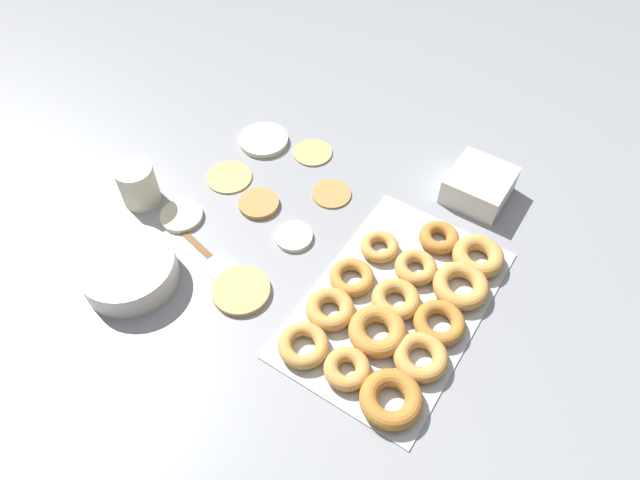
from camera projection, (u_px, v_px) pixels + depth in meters
name	position (u px, v px, depth m)	size (l,w,h in m)	color
ground_plane	(300.00, 230.00, 1.22)	(3.00, 3.00, 0.00)	gray
pancake_0	(264.00, 140.00, 1.39)	(0.12, 0.12, 0.01)	beige
pancake_1	(332.00, 193.00, 1.28)	(0.09, 0.09, 0.01)	#B27F42
pancake_2	(294.00, 237.00, 1.21)	(0.08, 0.08, 0.01)	silver
pancake_3	(241.00, 290.00, 1.12)	(0.12, 0.12, 0.01)	tan
pancake_4	(259.00, 204.00, 1.26)	(0.09, 0.09, 0.01)	#B27F42
pancake_5	(313.00, 152.00, 1.37)	(0.09, 0.09, 0.01)	tan
pancake_6	(182.00, 216.00, 1.24)	(0.09, 0.09, 0.01)	beige
pancake_7	(229.00, 176.00, 1.32)	(0.11, 0.11, 0.01)	tan
donut_tray	(400.00, 309.00, 1.08)	(0.48, 0.31, 0.04)	silver
batter_bowl	(129.00, 270.00, 1.12)	(0.19, 0.19, 0.06)	silver
container_stack	(479.00, 185.00, 1.26)	(0.14, 0.13, 0.07)	white
paper_cup	(138.00, 185.00, 1.24)	(0.08, 0.08, 0.10)	beige
spatula	(221.00, 266.00, 1.16)	(0.10, 0.28, 0.01)	brown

